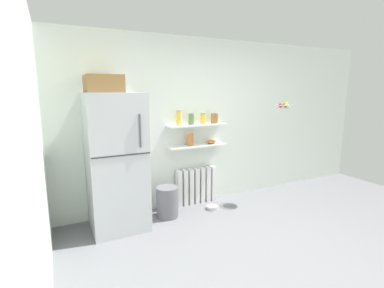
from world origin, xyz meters
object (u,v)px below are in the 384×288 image
(refrigerator, at_px, (116,159))
(storage_jar_2, at_px, (203,119))
(radiator, at_px, (196,186))
(storage_jar_0, at_px, (179,118))
(vase, at_px, (190,140))
(storage_jar_3, at_px, (215,118))
(pet_food_bowl, at_px, (212,207))
(trash_bin, at_px, (167,202))
(shelf_bowl, at_px, (211,142))
(storage_jar_1, at_px, (191,119))
(hanging_fruit_basket, at_px, (285,106))

(refrigerator, distance_m, storage_jar_2, 1.50)
(radiator, relative_size, storage_jar_2, 4.01)
(storage_jar_0, relative_size, vase, 1.21)
(storage_jar_3, bearing_deg, vase, 180.00)
(storage_jar_3, bearing_deg, pet_food_bowl, -123.87)
(storage_jar_0, relative_size, trash_bin, 0.51)
(vase, bearing_deg, shelf_bowl, 0.00)
(storage_jar_1, height_order, hanging_fruit_basket, hanging_fruit_basket)
(storage_jar_0, distance_m, pet_food_bowl, 1.47)
(storage_jar_0, height_order, pet_food_bowl, storage_jar_0)
(shelf_bowl, height_order, pet_food_bowl, shelf_bowl)
(refrigerator, relative_size, shelf_bowl, 13.98)
(storage_jar_2, bearing_deg, storage_jar_3, -0.00)
(radiator, relative_size, vase, 3.65)
(refrigerator, bearing_deg, trash_bin, -0.67)
(refrigerator, distance_m, storage_jar_0, 1.13)
(radiator, distance_m, storage_jar_2, 1.09)
(radiator, xyz_separation_m, storage_jar_2, (0.10, -0.03, 1.09))
(storage_jar_1, relative_size, vase, 0.96)
(radiator, xyz_separation_m, storage_jar_1, (-0.10, -0.03, 1.09))
(storage_jar_3, distance_m, trash_bin, 1.49)
(pet_food_bowl, bearing_deg, hanging_fruit_basket, -8.38)
(vase, xyz_separation_m, trash_bin, (-0.49, -0.25, -0.84))
(vase, bearing_deg, pet_food_bowl, -53.83)
(vase, relative_size, shelf_bowl, 1.31)
(storage_jar_2, relative_size, storage_jar_3, 1.01)
(storage_jar_2, bearing_deg, shelf_bowl, 0.00)
(vase, xyz_separation_m, pet_food_bowl, (0.22, -0.31, -1.03))
(refrigerator, relative_size, storage_jar_3, 11.78)
(storage_jar_1, xyz_separation_m, vase, (-0.02, 0.00, -0.32))
(storage_jar_0, xyz_separation_m, storage_jar_1, (0.21, 0.00, -0.02))
(storage_jar_3, bearing_deg, storage_jar_2, 180.00)
(storage_jar_1, bearing_deg, vase, 180.00)
(radiator, bearing_deg, storage_jar_1, -163.71)
(trash_bin, bearing_deg, vase, 26.86)
(trash_bin, relative_size, hanging_fruit_basket, 1.62)
(storage_jar_2, distance_m, hanging_fruit_basket, 1.30)
(radiator, distance_m, shelf_bowl, 0.75)
(vase, bearing_deg, storage_jar_3, -0.00)
(storage_jar_2, bearing_deg, trash_bin, -160.85)
(storage_jar_0, distance_m, hanging_fruit_basket, 1.68)
(storage_jar_0, relative_size, hanging_fruit_basket, 0.82)
(storage_jar_1, distance_m, pet_food_bowl, 1.40)
(storage_jar_1, height_order, vase, storage_jar_1)
(storage_jar_2, xyz_separation_m, pet_food_bowl, (-0.00, -0.31, -1.35))
(refrigerator, distance_m, radiator, 1.49)
(storage_jar_0, bearing_deg, vase, 0.00)
(storage_jar_1, bearing_deg, trash_bin, -153.99)
(refrigerator, bearing_deg, storage_jar_1, 11.18)
(refrigerator, bearing_deg, storage_jar_3, 8.39)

